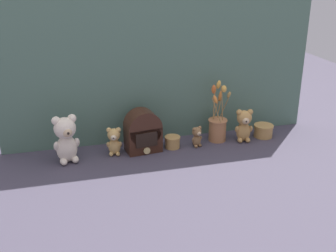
{
  "coord_description": "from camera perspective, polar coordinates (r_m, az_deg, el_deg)",
  "views": [
    {
      "loc": [
        -0.51,
        -1.9,
        0.93
      ],
      "look_at": [
        0.0,
        0.02,
        0.13
      ],
      "focal_mm": 45.0,
      "sensor_mm": 36.0,
      "label": 1
    }
  ],
  "objects": [
    {
      "name": "ground_plane",
      "position": [
        2.18,
        0.14,
        -3.26
      ],
      "size": [
        4.0,
        4.0,
        0.0
      ],
      "primitive_type": "plane",
      "color": "#3D3847"
    },
    {
      "name": "teddy_bear_tiny",
      "position": [
        2.2,
        3.93,
        -1.38
      ],
      "size": [
        0.06,
        0.06,
        0.11
      ],
      "color": "olive",
      "rests_on": "ground"
    },
    {
      "name": "vintage_radio",
      "position": [
        2.13,
        -3.42,
        -0.8
      ],
      "size": [
        0.19,
        0.13,
        0.22
      ],
      "color": "#381E14",
      "rests_on": "ground"
    },
    {
      "name": "teddy_bear_small",
      "position": [
        2.12,
        -7.31,
        -1.98
      ],
      "size": [
        0.08,
        0.07,
        0.14
      ],
      "color": "tan",
      "rests_on": "ground"
    },
    {
      "name": "flower_vase",
      "position": [
        2.27,
        6.73,
        0.2
      ],
      "size": [
        0.14,
        0.14,
        0.32
      ],
      "color": "#AD7047",
      "rests_on": "ground"
    },
    {
      "name": "teddy_bear_large",
      "position": [
        2.07,
        -13.66,
        -1.59
      ],
      "size": [
        0.13,
        0.12,
        0.24
      ],
      "color": "beige",
      "rests_on": "ground"
    },
    {
      "name": "backdrop_wall",
      "position": [
        2.2,
        -0.99,
        7.65
      ],
      "size": [
        1.66,
        0.02,
        0.77
      ],
      "color": "#4C6B5B",
      "rests_on": "ground"
    },
    {
      "name": "teddy_bear_medium",
      "position": [
        2.28,
        10.25,
        0.18
      ],
      "size": [
        0.1,
        0.09,
        0.18
      ],
      "color": "tan",
      "rests_on": "ground"
    },
    {
      "name": "decorative_tin_short",
      "position": [
        2.19,
        0.61,
        -2.17
      ],
      "size": [
        0.08,
        0.08,
        0.06
      ],
      "color": "tan",
      "rests_on": "ground"
    },
    {
      "name": "decorative_tin_tall",
      "position": [
        2.38,
        12.79,
        -0.62
      ],
      "size": [
        0.11,
        0.11,
        0.07
      ],
      "color": "tan",
      "rests_on": "ground"
    }
  ]
}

